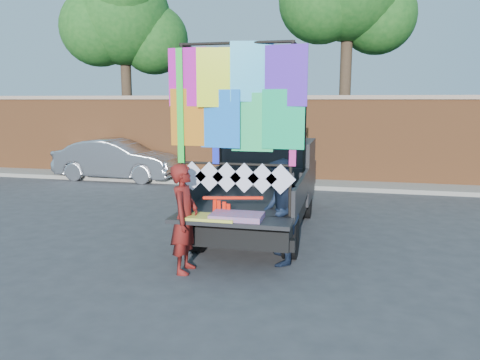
% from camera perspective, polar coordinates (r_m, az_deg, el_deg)
% --- Properties ---
extents(ground, '(90.00, 90.00, 0.00)m').
position_cam_1_polar(ground, '(7.69, 3.62, -9.08)').
color(ground, '#38383A').
rests_on(ground, ground).
extents(brick_wall, '(30.00, 0.45, 2.61)m').
position_cam_1_polar(brick_wall, '(14.27, 8.37, 5.02)').
color(brick_wall, '#98552C').
rests_on(brick_wall, ground).
extents(curb, '(30.00, 1.20, 0.12)m').
position_cam_1_polar(curb, '(13.75, 7.99, -0.48)').
color(curb, gray).
rests_on(curb, ground).
extents(tree_left, '(4.20, 3.30, 7.05)m').
position_cam_1_polar(tree_left, '(17.31, -14.03, 18.24)').
color(tree_left, '#38281C').
rests_on(tree_left, ground).
extents(pickup_truck, '(2.08, 5.22, 3.29)m').
position_cam_1_polar(pickup_truck, '(9.43, 3.16, -0.34)').
color(pickup_truck, black).
rests_on(pickup_truck, ground).
extents(sedan, '(3.89, 1.43, 1.27)m').
position_cam_1_polar(sedan, '(15.12, -14.73, 2.43)').
color(sedan, '#AEAFB5').
rests_on(sedan, ground).
extents(woman, '(0.40, 0.59, 1.59)m').
position_cam_1_polar(woman, '(6.79, -6.77, -4.69)').
color(woman, maroon).
rests_on(woman, ground).
extents(man, '(0.72, 0.87, 1.62)m').
position_cam_1_polar(man, '(7.09, 4.80, -3.90)').
color(man, '#151F35').
rests_on(man, ground).
extents(streamer_bundle, '(0.87, 0.25, 0.61)m').
position_cam_1_polar(streamer_bundle, '(6.90, -1.67, -3.61)').
color(streamer_bundle, '#FF220D').
rests_on(streamer_bundle, ground).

